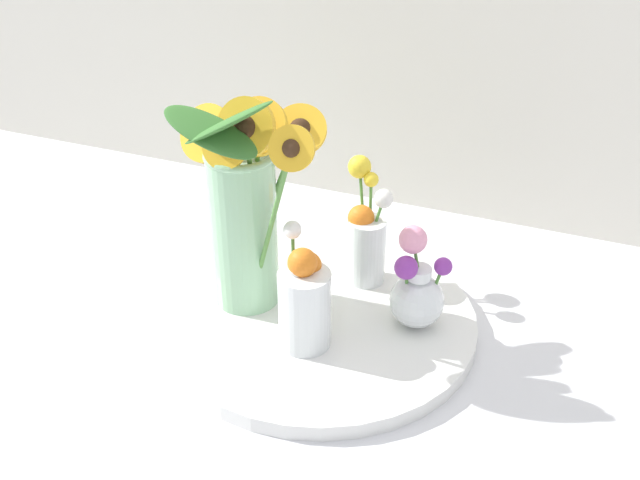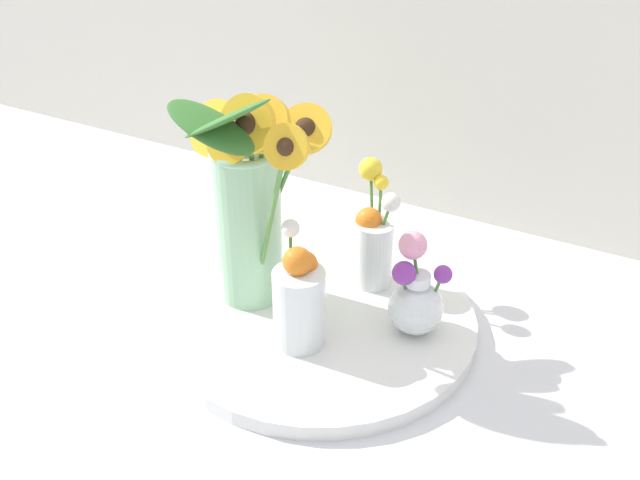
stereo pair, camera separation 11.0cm
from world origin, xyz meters
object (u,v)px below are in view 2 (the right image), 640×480
at_px(mason_jar_sunflowers, 248,204).
at_px(vase_small_center, 299,298).
at_px(serving_tray, 320,321).
at_px(vase_small_back, 374,237).
at_px(vase_bulb_right, 416,297).

xyz_separation_m(mason_jar_sunflowers, vase_small_center, (0.12, -0.06, -0.09)).
bearing_deg(vase_small_center, mason_jar_sunflowers, 152.86).
bearing_deg(vase_small_center, serving_tray, 92.90).
height_order(mason_jar_sunflowers, vase_small_back, mason_jar_sunflowers).
xyz_separation_m(serving_tray, mason_jar_sunflowers, (-0.12, -0.01, 0.18)).
bearing_deg(serving_tray, vase_small_center, -87.10).
xyz_separation_m(vase_small_center, vase_bulb_right, (0.14, 0.10, -0.02)).
bearing_deg(vase_bulb_right, mason_jar_sunflowers, -171.20).
xyz_separation_m(mason_jar_sunflowers, vase_bulb_right, (0.26, 0.04, -0.11)).
bearing_deg(vase_bulb_right, vase_small_center, -143.07).
distance_m(serving_tray, vase_small_back, 0.16).
height_order(mason_jar_sunflowers, vase_bulb_right, mason_jar_sunflowers).
bearing_deg(vase_small_back, vase_small_center, -97.82).
relative_size(serving_tray, vase_bulb_right, 3.00).
bearing_deg(vase_small_center, vase_small_back, 82.18).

